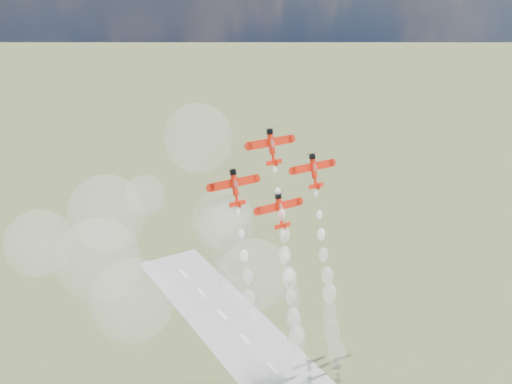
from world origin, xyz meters
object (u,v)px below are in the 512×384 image
object	(u,v)px
plane_right	(314,170)
plane_lead	(272,146)
plane_left	(235,187)
plane_slot	(280,210)

from	to	relation	value
plane_right	plane_lead	bearing A→B (deg)	169.43
plane_lead	plane_right	size ratio (longest dim) A/B	1.00
plane_lead	plane_right	xyz separation A→B (m)	(12.20, -2.28, -8.23)
plane_lead	plane_left	distance (m)	14.89
plane_lead	plane_left	world-z (taller)	plane_lead
plane_left	plane_slot	size ratio (longest dim) A/B	1.00
plane_slot	plane_lead	bearing A→B (deg)	90.00
plane_right	plane_slot	bearing A→B (deg)	-169.43
plane_right	plane_slot	size ratio (longest dim) A/B	1.00
plane_lead	plane_right	bearing A→B (deg)	-10.57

